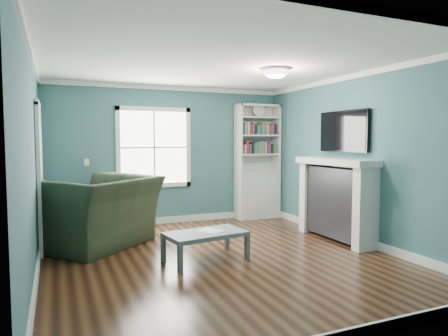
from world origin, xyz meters
name	(u,v)px	position (x,y,z in m)	size (l,w,h in m)	color
floor	(220,258)	(0.00, 0.00, 0.00)	(5.00, 5.00, 0.00)	black
room_walls	(220,140)	(0.00, 0.00, 1.58)	(5.00, 5.00, 5.00)	#325A66
trim	(220,167)	(0.00, 0.00, 1.24)	(4.50, 5.00, 2.60)	white
window	(154,147)	(-0.30, 2.49, 1.45)	(1.40, 0.06, 1.50)	white
bookshelf	(257,173)	(1.77, 2.30, 0.92)	(0.90, 0.35, 2.31)	silver
fireplace	(336,200)	(2.08, 0.20, 0.64)	(0.44, 1.58, 1.30)	black
tv	(344,131)	(2.20, 0.20, 1.72)	(0.06, 1.10, 0.65)	black
door	(39,176)	(-2.22, 1.40, 1.07)	(0.12, 0.98, 2.17)	silver
ceiling_fixture	(276,72)	(0.90, 0.10, 2.55)	(0.38, 0.38, 0.15)	white
light_switch	(87,162)	(-1.50, 2.48, 1.20)	(0.08, 0.01, 0.12)	white
recliner	(97,200)	(-1.45, 1.29, 0.70)	(1.60, 1.04, 1.39)	black
coffee_table	(206,236)	(-0.21, -0.01, 0.33)	(1.12, 0.72, 0.38)	#515A61
paper_sheet	(210,231)	(-0.13, 0.01, 0.38)	(0.24, 0.30, 0.00)	white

